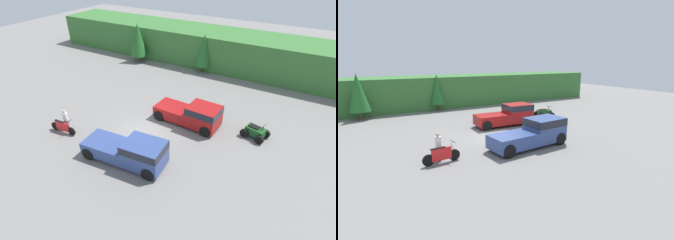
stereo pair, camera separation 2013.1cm
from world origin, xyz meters
The scene contains 9 objects.
ground_plane centered at (0.00, 0.00, 0.00)m, with size 80.00×80.00×0.00m, color slate.
hillside_backdrop centered at (0.00, 16.00, 1.90)m, with size 44.00×6.00×3.81m.
tree_left centered at (-8.95, 11.97, 2.70)m, with size 2.02×2.02×4.59m.
tree_mid_left centered at (-0.91, 12.98, 2.48)m, with size 1.86×1.86×4.22m.
pickup_truck_red centered at (2.74, 2.74, 0.99)m, with size 5.30×2.25×1.87m.
pickup_truck_second centered at (1.27, -3.22, 0.99)m, with size 5.73×2.54×1.87m.
dirt_bike centered at (-5.23, -3.13, 0.49)m, with size 2.26×0.60×1.19m.
quad_atv centered at (7.43, 3.57, 0.46)m, with size 2.07×1.63×1.18m.
rider_person centered at (-5.27, -2.68, 0.94)m, with size 0.44×0.44×1.73m.
Camera 2 is at (-9.10, -17.33, 5.90)m, focal length 28.00 mm.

